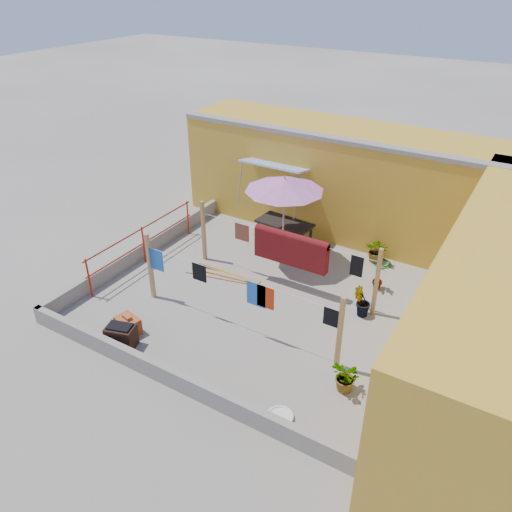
# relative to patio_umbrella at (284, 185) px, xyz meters

# --- Properties ---
(ground) EXTENTS (80.00, 80.00, 0.00)m
(ground) POSITION_rel_patio_umbrella_xyz_m (0.58, -1.90, -2.29)
(ground) COLOR #9E998E
(ground) RESTS_ON ground
(wall_back) EXTENTS (11.00, 3.27, 3.21)m
(wall_back) POSITION_rel_patio_umbrella_xyz_m (1.08, 2.80, -0.68)
(wall_back) COLOR gold
(wall_back) RESTS_ON ground
(wall_right) EXTENTS (2.40, 9.00, 3.20)m
(wall_right) POSITION_rel_patio_umbrella_xyz_m (5.78, -1.90, -0.69)
(wall_right) COLOR gold
(wall_right) RESTS_ON ground
(parapet_front) EXTENTS (8.30, 0.16, 0.44)m
(parapet_front) POSITION_rel_patio_umbrella_xyz_m (0.58, -5.48, -2.07)
(parapet_front) COLOR gray
(parapet_front) RESTS_ON ground
(parapet_left) EXTENTS (0.16, 7.30, 0.44)m
(parapet_left) POSITION_rel_patio_umbrella_xyz_m (-3.50, -1.90, -2.07)
(parapet_left) COLOR gray
(parapet_left) RESTS_ON ground
(red_railing) EXTENTS (0.05, 4.20, 1.10)m
(red_railing) POSITION_rel_patio_umbrella_xyz_m (-3.27, -2.10, -1.57)
(red_railing) COLOR #9F200F
(red_railing) RESTS_ON ground
(clothesline_rig) EXTENTS (5.09, 2.35, 1.80)m
(clothesline_rig) POSITION_rel_patio_umbrella_xyz_m (0.76, -1.35, -1.21)
(clothesline_rig) COLOR tan
(clothesline_rig) RESTS_ON ground
(patio_umbrella) EXTENTS (2.71, 2.71, 2.55)m
(patio_umbrella) POSITION_rel_patio_umbrella_xyz_m (0.00, 0.00, 0.00)
(patio_umbrella) COLOR gray
(patio_umbrella) RESTS_ON ground
(outdoor_table) EXTENTS (1.70, 0.96, 0.76)m
(outdoor_table) POSITION_rel_patio_umbrella_xyz_m (-0.37, 0.80, -1.60)
(outdoor_table) COLOR black
(outdoor_table) RESTS_ON ground
(brick_stack) EXTENTS (0.62, 0.51, 0.48)m
(brick_stack) POSITION_rel_patio_umbrella_xyz_m (-1.46, -4.67, -2.08)
(brick_stack) COLOR #B25329
(brick_stack) RESTS_ON ground
(lumber_pile) EXTENTS (2.10, 0.59, 0.13)m
(lumber_pile) POSITION_rel_patio_umbrella_xyz_m (-0.91, -1.60, -2.23)
(lumber_pile) COLOR tan
(lumber_pile) RESTS_ON ground
(brazier) EXTENTS (0.71, 0.57, 0.56)m
(brazier) POSITION_rel_patio_umbrella_xyz_m (-1.25, -5.10, -2.02)
(brazier) COLOR black
(brazier) RESTS_ON ground
(white_basin) EXTENTS (0.52, 0.52, 0.09)m
(white_basin) POSITION_rel_patio_umbrella_xyz_m (2.72, -5.10, -2.24)
(white_basin) COLOR silver
(white_basin) RESTS_ON ground
(water_jug_a) EXTENTS (0.23, 0.23, 0.36)m
(water_jug_a) POSITION_rel_patio_umbrella_xyz_m (4.28, -0.56, -2.13)
(water_jug_a) COLOR silver
(water_jug_a) RESTS_ON ground
(water_jug_b) EXTENTS (0.20, 0.20, 0.31)m
(water_jug_b) POSITION_rel_patio_umbrella_xyz_m (4.28, -0.04, -2.15)
(water_jug_b) COLOR silver
(water_jug_b) RESTS_ON ground
(green_hose) EXTENTS (0.53, 0.53, 0.08)m
(green_hose) POSITION_rel_patio_umbrella_xyz_m (2.53, 1.25, -2.25)
(green_hose) COLOR #1A7722
(green_hose) RESTS_ON ground
(plant_back_a) EXTENTS (0.70, 0.62, 0.71)m
(plant_back_a) POSITION_rel_patio_umbrella_xyz_m (2.32, 1.30, -1.93)
(plant_back_a) COLOR #235C1A
(plant_back_a) RESTS_ON ground
(plant_back_b) EXTENTS (0.43, 0.43, 0.71)m
(plant_back_b) POSITION_rel_patio_umbrella_xyz_m (4.27, 0.63, -1.93)
(plant_back_b) COLOR #235C1A
(plant_back_b) RESTS_ON ground
(plant_right_a) EXTENTS (0.53, 0.51, 0.84)m
(plant_right_a) POSITION_rel_patio_umbrella_xyz_m (2.82, -0.02, -1.87)
(plant_right_a) COLOR #235C1A
(plant_right_a) RESTS_ON ground
(plant_right_b) EXTENTS (0.56, 0.55, 0.79)m
(plant_right_b) POSITION_rel_patio_umbrella_xyz_m (2.86, -1.33, -1.90)
(plant_right_b) COLOR #235C1A
(plant_right_b) RESTS_ON ground
(plant_right_c) EXTENTS (0.80, 0.79, 0.67)m
(plant_right_c) POSITION_rel_patio_umbrella_xyz_m (3.49, -3.80, -1.95)
(plant_right_c) COLOR #235C1A
(plant_right_c) RESTS_ON ground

